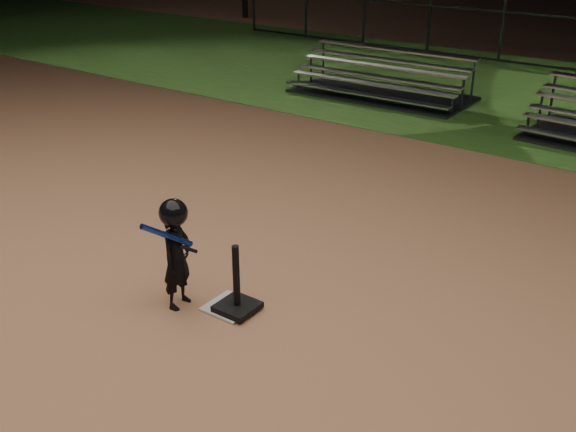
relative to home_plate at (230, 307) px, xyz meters
The scene contains 6 objects.
ground 0.01m from the home_plate, ahead, with size 80.00×80.00×0.00m, color #B27751.
grass_strip 10.00m from the home_plate, 90.00° to the left, with size 60.00×8.00×0.01m, color #2F5C1D.
home_plate is the anchor object (origin of this frame).
batting_tee 0.17m from the home_plate, ahead, with size 0.38×0.38×0.71m.
child_batter 0.80m from the home_plate, 151.24° to the right, with size 0.39×0.64×1.17m.
bleacher_left 8.67m from the home_plate, 108.79° to the left, with size 3.73×1.87×0.91m.
Camera 1 is at (3.91, -4.41, 3.72)m, focal length 42.49 mm.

